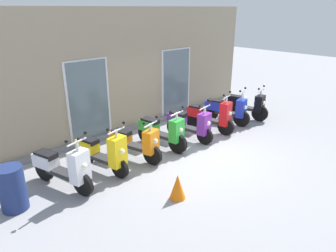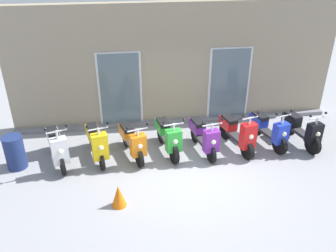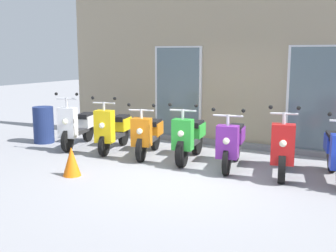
{
  "view_description": "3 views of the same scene",
  "coord_description": "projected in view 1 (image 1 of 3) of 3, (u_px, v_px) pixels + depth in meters",
  "views": [
    {
      "loc": [
        -5.45,
        -4.6,
        3.55
      ],
      "look_at": [
        -0.7,
        0.62,
        0.83
      ],
      "focal_mm": 32.94,
      "sensor_mm": 36.0,
      "label": 1
    },
    {
      "loc": [
        -1.59,
        -6.94,
        5.2
      ],
      "look_at": [
        -0.49,
        0.91,
        0.89
      ],
      "focal_mm": 38.24,
      "sensor_mm": 36.0,
      "label": 2
    },
    {
      "loc": [
        3.21,
        -6.34,
        2.14
      ],
      "look_at": [
        -0.58,
        0.42,
        0.8
      ],
      "focal_mm": 45.32,
      "sensor_mm": 36.0,
      "label": 3
    }
  ],
  "objects": [
    {
      "name": "scooter_green",
      "position": [
        162.0,
        131.0,
        8.17
      ],
      "size": [
        0.64,
        1.6,
        1.21
      ],
      "color": "black",
      "rests_on": "ground_plane"
    },
    {
      "name": "scooter_purple",
      "position": [
        190.0,
        124.0,
        8.67
      ],
      "size": [
        0.66,
        1.51,
        1.19
      ],
      "color": "black",
      "rests_on": "ground_plane"
    },
    {
      "name": "scooter_black",
      "position": [
        246.0,
        105.0,
        10.41
      ],
      "size": [
        0.67,
        1.57,
        1.17
      ],
      "color": "black",
      "rests_on": "ground_plane"
    },
    {
      "name": "scooter_white",
      "position": [
        63.0,
        167.0,
        6.31
      ],
      "size": [
        0.78,
        1.6,
        1.3
      ],
      "color": "black",
      "rests_on": "ground_plane"
    },
    {
      "name": "traffic_cone",
      "position": [
        178.0,
        187.0,
        6.05
      ],
      "size": [
        0.32,
        0.32,
        0.52
      ],
      "primitive_type": "cone",
      "color": "orange",
      "rests_on": "ground_plane"
    },
    {
      "name": "scooter_orange",
      "position": [
        135.0,
        142.0,
        7.55
      ],
      "size": [
        0.75,
        1.54,
        1.16
      ],
      "color": "black",
      "rests_on": "ground_plane"
    },
    {
      "name": "trash_bin",
      "position": [
        12.0,
        189.0,
        5.66
      ],
      "size": [
        0.48,
        0.48,
        0.87
      ],
      "primitive_type": "cylinder",
      "color": "navy",
      "rests_on": "ground_plane"
    },
    {
      "name": "scooter_blue",
      "position": [
        226.0,
        109.0,
        9.93
      ],
      "size": [
        0.73,
        1.56,
        1.23
      ],
      "color": "black",
      "rests_on": "ground_plane"
    },
    {
      "name": "scooter_red",
      "position": [
        211.0,
        116.0,
        9.28
      ],
      "size": [
        0.7,
        1.58,
        1.29
      ],
      "color": "black",
      "rests_on": "ground_plane"
    },
    {
      "name": "scooter_yellow",
      "position": [
        103.0,
        152.0,
        6.96
      ],
      "size": [
        0.7,
        1.53,
        1.25
      ],
      "color": "black",
      "rests_on": "ground_plane"
    },
    {
      "name": "ground_plane",
      "position": [
        205.0,
        156.0,
        7.88
      ],
      "size": [
        40.0,
        40.0,
        0.0
      ],
      "primitive_type": "plane",
      "color": "#939399"
    },
    {
      "name": "storefront_facade",
      "position": [
        133.0,
        72.0,
        9.29
      ],
      "size": [
        9.57,
        0.5,
        3.58
      ],
      "color": "gray",
      "rests_on": "ground_plane"
    }
  ]
}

